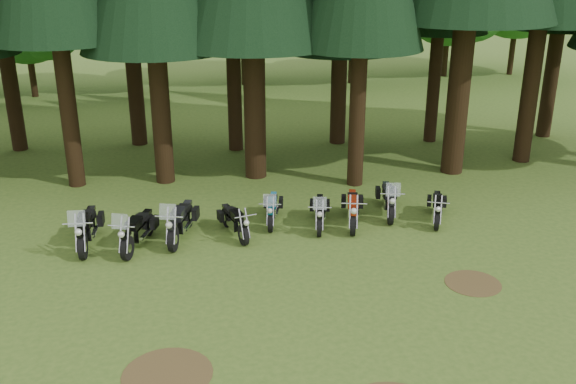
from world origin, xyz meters
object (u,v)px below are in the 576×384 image
(motorcycle_2, at_px, (180,222))
(motorcycle_7, at_px, (388,200))
(motorcycle_0, at_px, (87,229))
(motorcycle_3, at_px, (235,222))
(motorcycle_6, at_px, (353,210))
(motorcycle_1, at_px, (137,231))
(motorcycle_8, at_px, (437,208))
(motorcycle_4, at_px, (272,209))
(motorcycle_5, at_px, (320,213))

(motorcycle_2, xyz_separation_m, motorcycle_7, (6.42, 0.79, -0.03))
(motorcycle_0, bearing_deg, motorcycle_3, 2.59)
(motorcycle_2, relative_size, motorcycle_6, 1.07)
(motorcycle_1, height_order, motorcycle_8, motorcycle_1)
(motorcycle_4, bearing_deg, motorcycle_6, -0.44)
(motorcycle_3, bearing_deg, motorcycle_1, 171.93)
(motorcycle_5, distance_m, motorcycle_8, 3.63)
(motorcycle_3, xyz_separation_m, motorcycle_5, (2.57, 0.25, 0.02))
(motorcycle_6, bearing_deg, motorcycle_2, -163.94)
(motorcycle_0, height_order, motorcycle_3, motorcycle_0)
(motorcycle_0, relative_size, motorcycle_7, 1.06)
(motorcycle_3, bearing_deg, motorcycle_0, 164.93)
(motorcycle_2, height_order, motorcycle_6, motorcycle_2)
(motorcycle_5, height_order, motorcycle_8, motorcycle_5)
(motorcycle_1, xyz_separation_m, motorcycle_3, (2.73, 0.36, -0.07))
(motorcycle_8, bearing_deg, motorcycle_1, -156.17)
(motorcycle_5, relative_size, motorcycle_8, 1.10)
(motorcycle_0, relative_size, motorcycle_4, 1.19)
(motorcycle_0, xyz_separation_m, motorcycle_3, (4.12, 0.04, -0.09))
(motorcycle_6, bearing_deg, motorcycle_7, 36.94)
(motorcycle_7, relative_size, motorcycle_8, 1.20)
(motorcycle_1, bearing_deg, motorcycle_0, -175.21)
(motorcycle_0, bearing_deg, motorcycle_7, 7.46)
(motorcycle_4, bearing_deg, motorcycle_3, -135.90)
(motorcycle_1, relative_size, motorcycle_8, 1.19)
(motorcycle_1, bearing_deg, motorcycle_6, 23.44)
(motorcycle_1, bearing_deg, motorcycle_3, 25.42)
(motorcycle_0, relative_size, motorcycle_1, 1.07)
(motorcycle_4, height_order, motorcycle_7, motorcycle_7)
(motorcycle_1, bearing_deg, motorcycle_7, 26.66)
(motorcycle_0, height_order, motorcycle_4, motorcycle_0)
(motorcycle_4, bearing_deg, motorcycle_0, -159.70)
(motorcycle_8, bearing_deg, motorcycle_6, -162.77)
(motorcycle_5, height_order, motorcycle_6, motorcycle_5)
(motorcycle_2, relative_size, motorcycle_3, 1.22)
(motorcycle_3, bearing_deg, motorcycle_8, -14.85)
(motorcycle_3, relative_size, motorcycle_6, 0.88)
(motorcycle_1, distance_m, motorcycle_8, 8.94)
(motorcycle_3, distance_m, motorcycle_6, 3.60)
(motorcycle_1, xyz_separation_m, motorcycle_4, (3.94, 1.13, -0.06))
(motorcycle_2, distance_m, motorcycle_6, 5.14)
(motorcycle_2, bearing_deg, motorcycle_3, 14.29)
(motorcycle_1, bearing_deg, motorcycle_2, 35.77)
(motorcycle_1, relative_size, motorcycle_5, 1.08)
(motorcycle_0, distance_m, motorcycle_7, 9.04)
(motorcycle_5, distance_m, motorcycle_6, 1.02)
(motorcycle_6, distance_m, motorcycle_8, 2.62)
(motorcycle_4, relative_size, motorcycle_5, 0.97)
(motorcycle_3, relative_size, motorcycle_5, 0.94)
(motorcycle_0, height_order, motorcycle_8, motorcycle_0)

